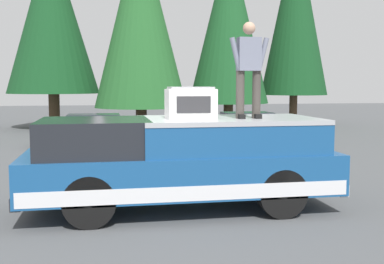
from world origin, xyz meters
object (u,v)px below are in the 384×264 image
pickup_truck (181,161)px  parked_car_black (245,127)px  person_on_truck_bed (249,67)px  parked_car_silver (92,130)px  compressor_unit (190,103)px

pickup_truck → parked_car_black: bearing=-22.9°
person_on_truck_bed → parked_car_silver: 10.46m
parked_car_black → parked_car_silver: 5.95m
compressor_unit → parked_car_black: 10.74m
pickup_truck → person_on_truck_bed: (-0.23, -1.18, 1.68)m
pickup_truck → compressor_unit: bearing=-126.4°
person_on_truck_bed → parked_car_black: bearing=-16.5°
compressor_unit → person_on_truck_bed: 1.20m
compressor_unit → parked_car_black: compressor_unit is taller
pickup_truck → parked_car_black: 10.62m
pickup_truck → compressor_unit: size_ratio=6.60×
compressor_unit → person_on_truck_bed: (-0.12, -1.02, 0.62)m
parked_car_silver → compressor_unit: bearing=-168.5°
compressor_unit → parked_car_black: size_ratio=0.20×
parked_car_black → parked_car_silver: (-0.18, 5.95, 0.00)m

